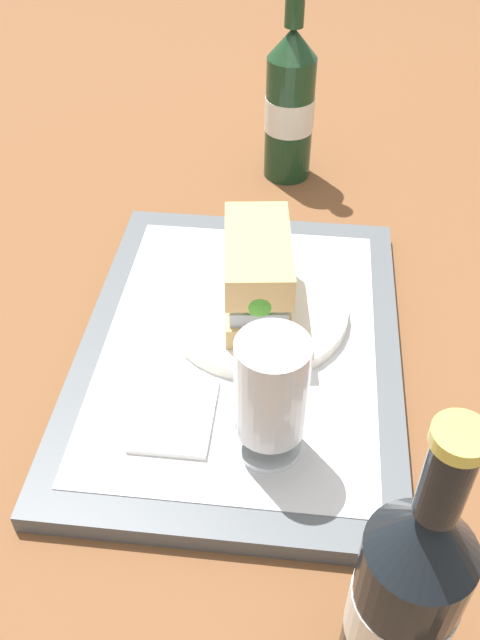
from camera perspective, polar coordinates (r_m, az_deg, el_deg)
The scene contains 9 objects.
ground_plane at distance 0.71m, azimuth 0.00°, elevation -2.96°, with size 3.00×3.00×0.00m, color brown.
tray at distance 0.70m, azimuth 0.00°, elevation -2.39°, with size 0.44×0.32×0.02m, color #4C5156.
placemat at distance 0.70m, azimuth 0.00°, elevation -1.78°, with size 0.38×0.27×0.00m, color silver.
plate at distance 0.72m, azimuth 1.38°, elevation 0.82°, with size 0.19×0.19×0.01m, color silver.
sandwich at distance 0.69m, azimuth 1.46°, elevation 3.75°, with size 0.14×0.08×0.08m.
beer_glass at distance 0.56m, azimuth 2.58°, elevation -6.17°, with size 0.06×0.06×0.12m.
napkin_folded at distance 0.63m, azimuth -5.41°, elevation -7.77°, with size 0.09×0.07×0.01m, color white.
beer_bottle at distance 0.46m, azimuth 13.37°, elevation -21.59°, with size 0.07×0.07×0.27m.
second_bottle at distance 0.95m, azimuth 4.13°, elevation 17.38°, with size 0.07×0.07×0.27m.
Camera 1 is at (0.49, 0.05, 0.51)m, focal length 38.80 mm.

